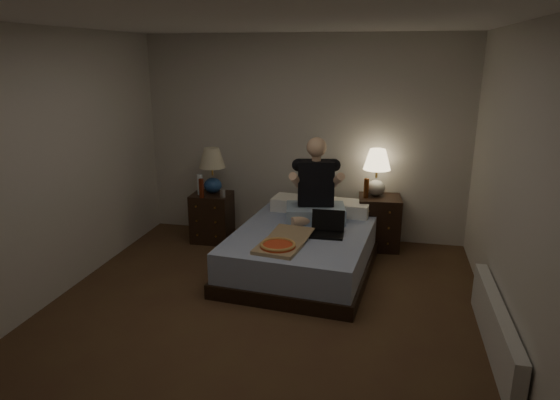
% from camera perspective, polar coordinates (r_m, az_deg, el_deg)
% --- Properties ---
extents(floor, '(4.00, 4.50, 0.00)m').
position_cam_1_polar(floor, '(4.52, -2.51, -13.60)').
color(floor, brown).
rests_on(floor, ground).
extents(ceiling, '(4.00, 4.50, 0.00)m').
position_cam_1_polar(ceiling, '(3.93, -2.99, 19.90)').
color(ceiling, white).
rests_on(ceiling, ground).
extents(wall_back, '(4.00, 0.00, 2.50)m').
position_cam_1_polar(wall_back, '(6.20, 2.69, 6.99)').
color(wall_back, beige).
rests_on(wall_back, ground).
extents(wall_front, '(4.00, 0.00, 2.50)m').
position_cam_1_polar(wall_front, '(2.10, -19.28, -13.26)').
color(wall_front, beige).
rests_on(wall_front, ground).
extents(wall_left, '(0.00, 4.50, 2.50)m').
position_cam_1_polar(wall_left, '(4.95, -25.76, 2.98)').
color(wall_left, beige).
rests_on(wall_left, ground).
extents(wall_right, '(0.00, 4.50, 2.50)m').
position_cam_1_polar(wall_right, '(4.03, 25.90, 0.23)').
color(wall_right, beige).
rests_on(wall_right, ground).
extents(bed, '(1.54, 1.95, 0.46)m').
position_cam_1_polar(bed, '(5.39, 2.64, -5.78)').
color(bed, '#5A77B4').
rests_on(bed, floor).
extents(nightstand_left, '(0.48, 0.43, 0.61)m').
position_cam_1_polar(nightstand_left, '(6.27, -7.75, -1.95)').
color(nightstand_left, black).
rests_on(nightstand_left, floor).
extents(nightstand_right, '(0.52, 0.48, 0.63)m').
position_cam_1_polar(nightstand_right, '(6.09, 11.21, -2.53)').
color(nightstand_right, black).
rests_on(nightstand_right, floor).
extents(lamp_left, '(0.38, 0.38, 0.56)m').
position_cam_1_polar(lamp_left, '(6.16, -7.74, 3.35)').
color(lamp_left, navy).
rests_on(lamp_left, nightstand_left).
extents(lamp_right, '(0.36, 0.36, 0.56)m').
position_cam_1_polar(lamp_right, '(5.98, 10.98, 3.09)').
color(lamp_right, '#9C9B93').
rests_on(lamp_right, nightstand_right).
extents(water_bottle, '(0.07, 0.07, 0.25)m').
position_cam_1_polar(water_bottle, '(6.15, -9.13, 1.77)').
color(water_bottle, white).
rests_on(water_bottle, nightstand_left).
extents(soda_can, '(0.07, 0.07, 0.10)m').
position_cam_1_polar(soda_can, '(6.00, -6.57, 0.78)').
color(soda_can, '#B5B5B0').
rests_on(soda_can, nightstand_left).
extents(beer_bottle_left, '(0.06, 0.06, 0.23)m').
position_cam_1_polar(beer_bottle_left, '(6.00, -8.97, 1.33)').
color(beer_bottle_left, '#551D0C').
rests_on(beer_bottle_left, nightstand_left).
extents(beer_bottle_right, '(0.06, 0.06, 0.23)m').
position_cam_1_polar(beer_bottle_right, '(5.92, 9.83, 1.35)').
color(beer_bottle_right, '#51260B').
rests_on(beer_bottle_right, nightstand_right).
extents(person, '(0.74, 0.63, 0.93)m').
position_cam_1_polar(person, '(5.52, 4.15, 2.32)').
color(person, black).
rests_on(person, bed).
extents(laptop, '(0.35, 0.29, 0.24)m').
position_cam_1_polar(laptop, '(5.13, 5.39, -2.85)').
color(laptop, black).
rests_on(laptop, bed).
extents(pizza_box, '(0.51, 0.81, 0.08)m').
position_cam_1_polar(pizza_box, '(4.77, -0.25, -5.29)').
color(pizza_box, tan).
rests_on(pizza_box, bed).
extents(radiator, '(0.10, 1.60, 0.40)m').
position_cam_1_polar(radiator, '(4.36, 23.38, -13.28)').
color(radiator, silver).
rests_on(radiator, floor).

